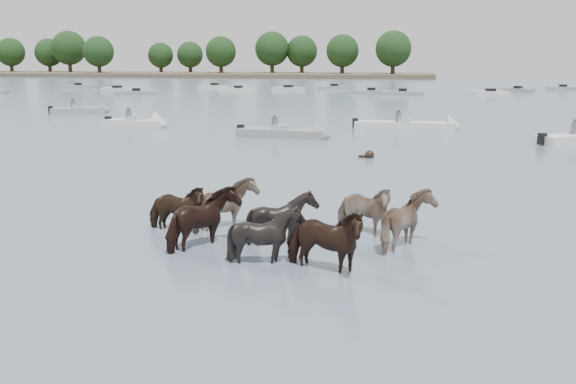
# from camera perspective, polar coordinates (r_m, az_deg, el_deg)

# --- Properties ---
(ground) EXTENTS (400.00, 400.00, 0.00)m
(ground) POSITION_cam_1_polar(r_m,az_deg,el_deg) (15.04, -10.96, -5.74)
(ground) COLOR slate
(ground) RESTS_ON ground
(shoreline) EXTENTS (160.00, 30.00, 1.00)m
(shoreline) POSITION_cam_1_polar(r_m,az_deg,el_deg) (179.93, -14.11, 9.98)
(shoreline) COLOR #4C4233
(shoreline) RESTS_ON ground
(pony_herd) EXTENTS (7.62, 4.85, 1.65)m
(pony_herd) POSITION_cam_1_polar(r_m,az_deg,el_deg) (15.67, -0.68, -2.71)
(pony_herd) COLOR black
(pony_herd) RESTS_ON ground
(swimming_pony) EXTENTS (0.72, 0.44, 0.44)m
(swimming_pony) POSITION_cam_1_polar(r_m,az_deg,el_deg) (29.98, 7.07, 3.20)
(swimming_pony) COLOR black
(swimming_pony) RESTS_ON ground
(motorboat_a) EXTENTS (4.65, 1.97, 1.92)m
(motorboat_a) POSITION_cam_1_polar(r_m,az_deg,el_deg) (44.34, -12.51, 5.88)
(motorboat_a) COLOR silver
(motorboat_a) RESTS_ON ground
(motorboat_b) EXTENTS (5.78, 2.32, 1.92)m
(motorboat_b) POSITION_cam_1_polar(r_m,az_deg,el_deg) (37.39, 0.55, 5.13)
(motorboat_b) COLOR gray
(motorboat_b) RESTS_ON ground
(motorboat_c) EXTENTS (6.95, 1.60, 1.92)m
(motorboat_c) POSITION_cam_1_polar(r_m,az_deg,el_deg) (42.67, 11.30, 5.71)
(motorboat_c) COLOR silver
(motorboat_c) RESTS_ON ground
(motorboat_f) EXTENTS (4.98, 3.49, 1.92)m
(motorboat_f) POSITION_cam_1_polar(r_m,az_deg,el_deg) (57.01, -17.21, 6.85)
(motorboat_f) COLOR gray
(motorboat_f) RESTS_ON ground
(distant_flotilla) EXTENTS (106.89, 27.91, 0.93)m
(distant_flotilla) POSITION_cam_1_polar(r_m,az_deg,el_deg) (86.53, 6.88, 8.74)
(distant_flotilla) COLOR gray
(distant_flotilla) RESTS_ON ground
(treeline) EXTENTS (150.50, 22.21, 12.43)m
(treeline) POSITION_cam_1_polar(r_m,az_deg,el_deg) (182.52, -14.59, 11.91)
(treeline) COLOR #382619
(treeline) RESTS_ON ground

